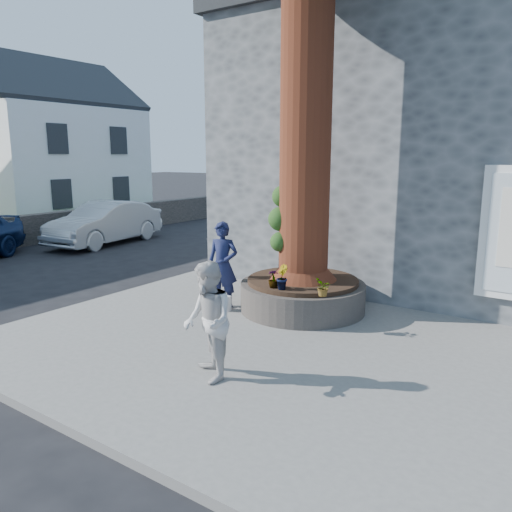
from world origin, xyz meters
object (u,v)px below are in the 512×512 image
Objects in this scene: woman at (208,322)px; car_silver at (105,223)px; man at (223,265)px; planter at (302,295)px.

woman reaches higher than car_silver.
man is at bearing -33.39° from car_silver.
man is (-1.33, -0.70, 0.52)m from planter.
woman is 11.61m from car_silver.
car_silver is (-9.33, 3.01, 0.30)m from planter.
planter is 1.41× the size of man.
planter is 1.59m from man.
man is 3.10m from woman.
planter is 1.49× the size of woman.
planter is at bearing -26.40° from car_silver.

